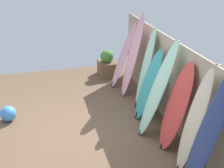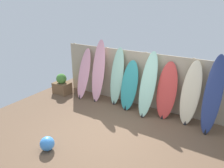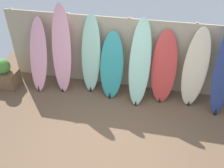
% 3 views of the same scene
% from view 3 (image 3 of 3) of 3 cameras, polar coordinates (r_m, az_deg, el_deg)
% --- Properties ---
extents(ground, '(7.68, 7.68, 0.00)m').
position_cam_3_polar(ground, '(5.08, -0.25, -13.29)').
color(ground, brown).
extents(fence_back, '(6.08, 0.11, 1.80)m').
position_cam_3_polar(fence_back, '(6.05, 3.68, 6.84)').
color(fence_back, tan).
rests_on(fence_back, ground).
extents(surfboard_pink_0, '(0.47, 0.71, 1.73)m').
position_cam_3_polar(surfboard_pink_0, '(6.32, -16.48, 6.17)').
color(surfboard_pink_0, pink).
rests_on(surfboard_pink_0, ground).
extents(surfboard_pink_1, '(0.51, 0.62, 2.09)m').
position_cam_3_polar(surfboard_pink_1, '(6.04, -11.45, 7.52)').
color(surfboard_pink_1, pink).
rests_on(surfboard_pink_1, ground).
extents(surfboard_seafoam_2, '(0.49, 0.47, 1.90)m').
position_cam_3_polar(surfboard_seafoam_2, '(5.94, -4.85, 6.59)').
color(surfboard_seafoam_2, '#9ED6BC').
rests_on(surfboard_seafoam_2, ground).
extents(surfboard_teal_3, '(0.57, 0.59, 1.56)m').
position_cam_3_polar(surfboard_teal_3, '(5.82, -0.07, 4.08)').
color(surfboard_teal_3, teal).
rests_on(surfboard_teal_3, ground).
extents(surfboard_seafoam_4, '(0.48, 0.75, 1.92)m').
position_cam_3_polar(surfboard_seafoam_4, '(5.60, 6.37, 4.63)').
color(surfboard_seafoam_4, '#9ED6BC').
rests_on(surfboard_seafoam_4, ground).
extents(surfboard_red_5, '(0.61, 0.58, 1.67)m').
position_cam_3_polar(surfboard_red_5, '(5.77, 11.78, 3.62)').
color(surfboard_red_5, '#D13D38').
rests_on(surfboard_red_5, ground).
extents(surfboard_cream_6, '(0.57, 0.53, 1.81)m').
position_cam_3_polar(surfboard_cream_6, '(5.78, 18.49, 3.32)').
color(surfboard_cream_6, beige).
rests_on(surfboard_cream_6, ground).
extents(planter_box, '(0.60, 0.47, 0.77)m').
position_cam_3_polar(planter_box, '(6.86, -23.26, 1.93)').
color(planter_box, brown).
rests_on(planter_box, ground).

